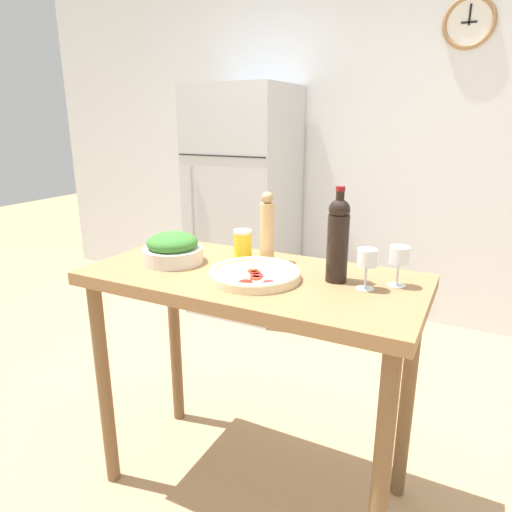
% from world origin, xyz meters
% --- Properties ---
extents(ground_plane, '(14.00, 14.00, 0.00)m').
position_xyz_m(ground_plane, '(0.00, 0.00, 0.00)').
color(ground_plane, tan).
extents(wall_back, '(6.40, 0.08, 2.60)m').
position_xyz_m(wall_back, '(0.00, 2.10, 1.30)').
color(wall_back, silver).
rests_on(wall_back, ground_plane).
extents(refrigerator, '(0.72, 0.71, 1.75)m').
position_xyz_m(refrigerator, '(-0.96, 1.71, 0.87)').
color(refrigerator, '#B7BCC1').
rests_on(refrigerator, ground_plane).
extents(prep_counter, '(1.24, 0.60, 0.96)m').
position_xyz_m(prep_counter, '(0.00, 0.00, 0.82)').
color(prep_counter, olive).
rests_on(prep_counter, ground_plane).
extents(wine_bottle, '(0.07, 0.07, 0.33)m').
position_xyz_m(wine_bottle, '(0.30, 0.06, 1.11)').
color(wine_bottle, black).
rests_on(wine_bottle, prep_counter).
extents(wine_glass_near, '(0.07, 0.07, 0.14)m').
position_xyz_m(wine_glass_near, '(0.41, 0.03, 1.06)').
color(wine_glass_near, silver).
rests_on(wine_glass_near, prep_counter).
extents(wine_glass_far, '(0.07, 0.07, 0.14)m').
position_xyz_m(wine_glass_far, '(0.50, 0.11, 1.06)').
color(wine_glass_far, silver).
rests_on(wine_glass_far, prep_counter).
extents(pepper_mill, '(0.06, 0.06, 0.28)m').
position_xyz_m(pepper_mill, '(-0.02, 0.17, 1.09)').
color(pepper_mill, tan).
rests_on(pepper_mill, prep_counter).
extents(salad_bowl, '(0.24, 0.24, 0.12)m').
position_xyz_m(salad_bowl, '(-0.34, -0.02, 1.01)').
color(salad_bowl, silver).
rests_on(salad_bowl, prep_counter).
extents(homemade_pizza, '(0.33, 0.33, 0.04)m').
position_xyz_m(homemade_pizza, '(0.03, -0.05, 0.98)').
color(homemade_pizza, beige).
rests_on(homemade_pizza, prep_counter).
extents(salt_canister, '(0.07, 0.07, 0.12)m').
position_xyz_m(salt_canister, '(-0.12, 0.15, 1.02)').
color(salt_canister, yellow).
rests_on(salt_canister, prep_counter).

